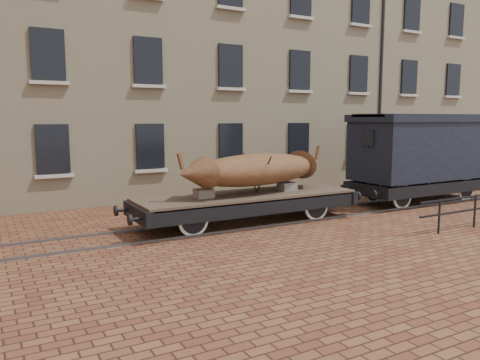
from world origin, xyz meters
TOP-DOWN VIEW (x-y plane):
  - ground at (0.00, 0.00)m, footprint 90.00×90.00m
  - warehouse_cream at (3.00, 9.99)m, footprint 40.00×10.19m
  - rail_track at (0.00, 0.00)m, footprint 30.00×1.52m
  - flatcar_wagon at (-1.06, 0.00)m, footprint 7.87×2.13m
  - iron_boat at (-0.72, -0.00)m, footprint 5.64×2.28m
  - goods_van at (6.76, 0.00)m, footprint 6.59×2.40m

SIDE VIEW (x-z plane):
  - ground at x=0.00m, z-range 0.00..0.00m
  - rail_track at x=0.00m, z-range 0.00..0.06m
  - flatcar_wagon at x=-1.06m, z-range 0.15..1.33m
  - iron_boat at x=-0.72m, z-range 0.97..2.37m
  - goods_van at x=6.76m, z-range 0.43..3.84m
  - warehouse_cream at x=3.00m, z-range 0.00..14.00m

